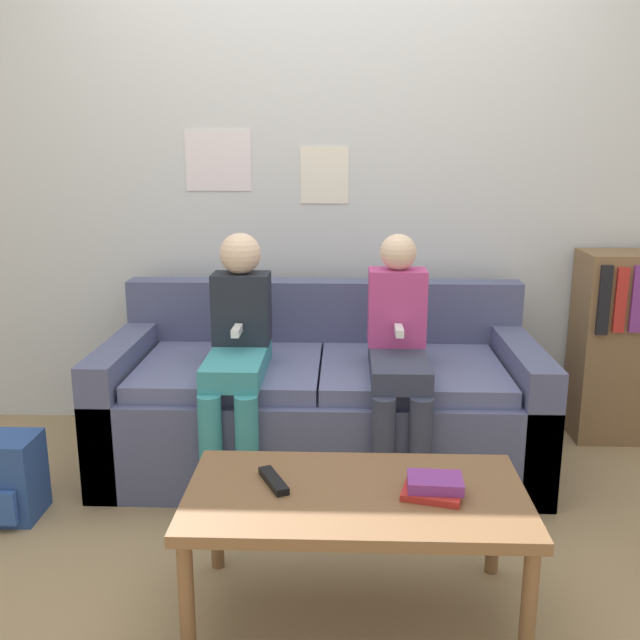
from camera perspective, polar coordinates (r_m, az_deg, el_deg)
The scene contains 10 objects.
ground_plane at distance 2.83m, azimuth -0.30°, elevation -15.76°, with size 10.00×10.00×0.00m, color #937A56.
wall_back at distance 3.53m, azimuth 0.38°, elevation 12.27°, with size 8.00×0.06×2.60m.
couch at distance 3.21m, azimuth 0.08°, elevation -6.68°, with size 1.87×0.86×0.77m.
coffee_table at distance 2.18m, azimuth 2.88°, elevation -14.54°, with size 1.01×0.54×0.41m.
person_left at distance 2.94m, azimuth -6.61°, elevation -2.15°, with size 0.24×0.58×1.04m.
person_right at distance 2.92m, azimuth 6.29°, elevation -2.51°, with size 0.24×0.58×1.04m.
tv_remote at distance 2.20m, azimuth -3.74°, elevation -12.70°, with size 0.11×0.17×0.02m.
book_stack at distance 2.15m, azimuth 9.09°, elevation -13.01°, with size 0.20×0.17×0.05m.
bookshelf at distance 3.72m, azimuth 23.32°, elevation -1.91°, with size 0.48×0.31×0.91m.
backpack at distance 3.03m, azimuth -23.91°, elevation -11.51°, with size 0.25×0.24×0.32m.
Camera 1 is at (0.10, -2.46, 1.40)m, focal length 40.00 mm.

